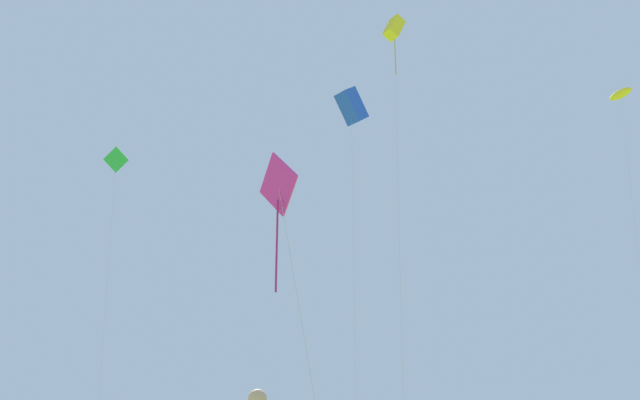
% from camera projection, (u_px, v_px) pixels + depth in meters
% --- Properties ---
extents(kite_blue_box, '(2.80, 2.95, 26.62)m').
position_uv_depth(kite_blue_box, '(351.00, 106.00, 50.94)').
color(kite_blue_box, blue).
rests_on(kite_blue_box, ground).
extents(kite_magenta_diamond, '(2.90, 1.93, 11.10)m').
position_uv_depth(kite_magenta_diamond, '(278.00, 190.00, 24.12)').
color(kite_magenta_diamond, '#E02DA3').
rests_on(kite_magenta_diamond, ground).
extents(kite_yellow_box, '(2.03, 2.10, 32.70)m').
position_uv_depth(kite_yellow_box, '(394.00, 29.00, 51.62)').
color(kite_yellow_box, yellow).
rests_on(kite_yellow_box, ground).
extents(kite_yellow_parafoil, '(3.14, 2.82, 32.64)m').
position_uv_depth(kite_yellow_parafoil, '(621.00, 95.00, 63.53)').
color(kite_yellow_parafoil, yellow).
rests_on(kite_yellow_parafoil, ground).
extents(kite_green_diamond, '(3.74, 2.87, 28.88)m').
position_uv_depth(kite_green_diamond, '(116.00, 162.00, 67.91)').
color(kite_green_diamond, green).
rests_on(kite_green_diamond, ground).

